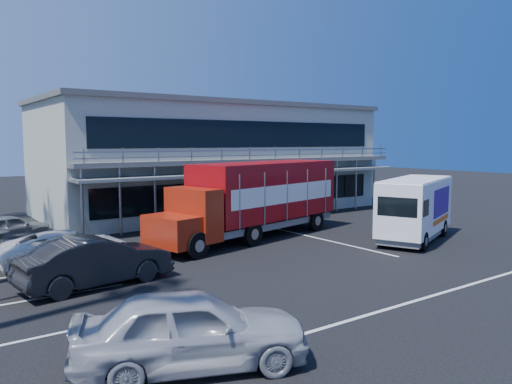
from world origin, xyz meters
TOP-DOWN VIEW (x-y plane):
  - ground at (0.00, 0.00)m, footprint 120.00×120.00m
  - building at (3.00, 14.94)m, footprint 22.40×12.00m
  - red_truck at (-0.38, 4.82)m, footprint 11.34×5.02m
  - white_van at (5.46, -0.18)m, footprint 6.46×4.27m
  - parked_car_a at (-9.82, -6.00)m, footprint 5.30×3.66m
  - parked_car_b at (-9.50, 1.20)m, footprint 5.19×2.37m
  - parked_car_c at (-9.50, 4.40)m, footprint 5.18×2.86m
  - parked_car_e at (-10.57, 10.80)m, footprint 4.22×2.93m

SIDE VIEW (x-z plane):
  - ground at x=0.00m, z-range 0.00..0.00m
  - parked_car_e at x=-10.57m, z-range 0.00..1.33m
  - parked_car_c at x=-9.50m, z-range 0.00..1.37m
  - parked_car_b at x=-9.50m, z-range 0.00..1.65m
  - parked_car_a at x=-9.82m, z-range 0.00..1.67m
  - white_van at x=5.46m, z-range 0.09..3.08m
  - red_truck at x=-0.38m, z-range 0.19..3.91m
  - building at x=3.00m, z-range 0.01..7.31m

